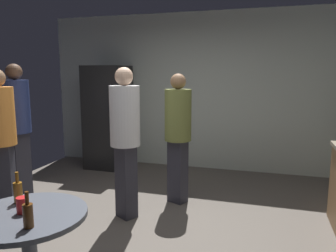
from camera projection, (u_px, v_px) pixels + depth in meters
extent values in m
cube|color=#5B544C|center=(139.00, 237.00, 3.50)|extent=(5.20, 5.20, 0.10)
cube|color=beige|center=(194.00, 92.00, 5.76)|extent=(5.32, 0.06, 2.70)
cube|color=black|center=(108.00, 117.00, 5.84)|extent=(0.70, 0.65, 1.80)
cube|color=#262628|center=(110.00, 115.00, 5.44)|extent=(0.03, 0.03, 0.60)
cylinder|color=#4C515B|center=(27.00, 216.00, 2.23)|extent=(0.80, 0.80, 0.03)
cylinder|color=#8C5919|center=(18.00, 193.00, 2.40)|extent=(0.06, 0.06, 0.15)
cylinder|color=#8C5919|center=(17.00, 177.00, 2.39)|extent=(0.02, 0.02, 0.08)
cylinder|color=#593314|center=(28.00, 216.00, 2.01)|extent=(0.06, 0.06, 0.15)
cylinder|color=#593314|center=(27.00, 198.00, 1.99)|extent=(0.02, 0.02, 0.08)
cylinder|color=red|center=(23.00, 205.00, 2.23)|extent=(0.08, 0.08, 0.11)
cube|color=#2D2D38|center=(126.00, 181.00, 3.82)|extent=(0.28, 0.26, 0.86)
cylinder|color=white|center=(125.00, 116.00, 3.70)|extent=(0.47, 0.47, 0.68)
sphere|color=#D8AD8C|center=(124.00, 76.00, 3.63)|extent=(0.20, 0.20, 0.20)
cube|color=#2D2D38|center=(21.00, 164.00, 4.48)|extent=(0.23, 0.26, 0.88)
cylinder|color=navy|center=(16.00, 107.00, 4.35)|extent=(0.43, 0.43, 0.70)
sphere|color=brown|center=(14.00, 72.00, 4.28)|extent=(0.21, 0.21, 0.21)
cube|color=#2D2D38|center=(4.00, 180.00, 3.89)|extent=(0.27, 0.24, 0.85)
cube|color=#2D2D38|center=(178.00, 171.00, 4.28)|extent=(0.27, 0.24, 0.82)
cylinder|color=olive|center=(178.00, 115.00, 4.16)|extent=(0.45, 0.45, 0.65)
sphere|color=#8C6647|center=(178.00, 81.00, 4.09)|extent=(0.20, 0.20, 0.20)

